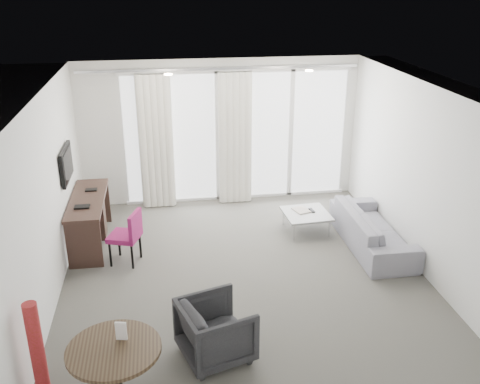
{
  "coord_description": "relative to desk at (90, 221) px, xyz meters",
  "views": [
    {
      "loc": [
        -1.03,
        -6.26,
        3.95
      ],
      "look_at": [
        0.0,
        0.6,
        1.1
      ],
      "focal_mm": 40.0,
      "sensor_mm": 36.0,
      "label": 1
    }
  ],
  "objects": [
    {
      "name": "curtain_track",
      "position": [
        2.22,
        1.32,
        2.07
      ],
      "size": [
        4.8,
        0.04,
        0.04
      ],
      "primitive_type": null,
      "color": "#B2B2B7",
      "rests_on": "ceiling"
    },
    {
      "name": "round_table",
      "position": [
        0.63,
        -3.57,
        -0.03
      ],
      "size": [
        1.04,
        1.04,
        0.71
      ],
      "primitive_type": null,
      "rotation": [
        0.0,
        0.0,
        0.19
      ],
      "color": "#3D2D1D",
      "rests_on": "floor"
    },
    {
      "name": "tv",
      "position": [
        -0.23,
        -0.05,
        0.97
      ],
      "size": [
        0.05,
        0.8,
        0.5
      ],
      "primitive_type": null,
      "color": "black",
      "rests_on": "wall_left"
    },
    {
      "name": "floor",
      "position": [
        2.22,
        -1.5,
        -0.38
      ],
      "size": [
        5.0,
        6.0,
        0.0
      ],
      "primitive_type": "cube",
      "color": "#514F48",
      "rests_on": "ground"
    },
    {
      "name": "remote",
      "position": [
        3.55,
        -0.01,
        -0.02
      ],
      "size": [
        0.06,
        0.15,
        0.02
      ],
      "primitive_type": null,
      "rotation": [
        0.0,
        0.0,
        0.14
      ],
      "color": "black",
      "rests_on": "coffee_table"
    },
    {
      "name": "wall_right",
      "position": [
        4.72,
        -1.5,
        0.92
      ],
      "size": [
        0.0,
        6.0,
        2.6
      ],
      "primitive_type": "cube",
      "color": "silver",
      "rests_on": "ground"
    },
    {
      "name": "curtain_left",
      "position": [
        1.07,
        1.32,
        0.82
      ],
      "size": [
        0.6,
        0.2,
        2.38
      ],
      "primitive_type": null,
      "color": "silver",
      "rests_on": "ground"
    },
    {
      "name": "sofa",
      "position": [
        4.32,
        -0.73,
        -0.1
      ],
      "size": [
        0.77,
        1.96,
        0.57
      ],
      "primitive_type": "imported",
      "rotation": [
        0.0,
        0.0,
        1.57
      ],
      "color": "gray",
      "rests_on": "floor"
    },
    {
      "name": "desk_chair",
      "position": [
        0.56,
        -0.67,
        0.02
      ],
      "size": [
        0.55,
        0.54,
        0.81
      ],
      "primitive_type": null,
      "rotation": [
        0.0,
        0.0,
        -0.33
      ],
      "color": "#82174E",
      "rests_on": "floor"
    },
    {
      "name": "downlight_a",
      "position": [
        1.32,
        0.1,
        2.21
      ],
      "size": [
        0.12,
        0.12,
        0.02
      ],
      "primitive_type": "cylinder",
      "color": "#FFE0B2",
      "rests_on": "ceiling"
    },
    {
      "name": "curtain_right",
      "position": [
        2.47,
        1.32,
        0.82
      ],
      "size": [
        0.6,
        0.2,
        2.38
      ],
      "primitive_type": null,
      "color": "silver",
      "rests_on": "ground"
    },
    {
      "name": "terrace_slab",
      "position": [
        2.52,
        3.0,
        -0.44
      ],
      "size": [
        5.6,
        3.0,
        0.12
      ],
      "primitive_type": "cube",
      "color": "#4D4D50",
      "rests_on": "ground"
    },
    {
      "name": "window_panel",
      "position": [
        2.52,
        1.49,
        0.82
      ],
      "size": [
        4.0,
        0.02,
        2.38
      ],
      "primitive_type": null,
      "color": "white",
      "rests_on": "ground"
    },
    {
      "name": "wall_front",
      "position": [
        2.22,
        -4.5,
        0.92
      ],
      "size": [
        5.0,
        0.0,
        2.6
      ],
      "primitive_type": "cube",
      "color": "silver",
      "rests_on": "ground"
    },
    {
      "name": "downlight_b",
      "position": [
        3.42,
        0.1,
        2.21
      ],
      "size": [
        0.12,
        0.12,
        0.02
      ],
      "primitive_type": "cylinder",
      "color": "#FFE0B2",
      "rests_on": "ceiling"
    },
    {
      "name": "red_lamp",
      "position": [
        -0.12,
        -3.34,
        0.18
      ],
      "size": [
        0.27,
        0.27,
        1.12
      ],
      "primitive_type": "cylinder",
      "rotation": [
        0.0,
        0.0,
        -0.24
      ],
      "color": "maroon",
      "rests_on": "floor"
    },
    {
      "name": "menu_card",
      "position": [
        0.7,
        -3.46,
        0.34
      ],
      "size": [
        0.11,
        0.04,
        0.19
      ],
      "primitive_type": null,
      "rotation": [
        0.0,
        0.0,
        -0.2
      ],
      "color": "white",
      "rests_on": "round_table"
    },
    {
      "name": "magazine",
      "position": [
        3.39,
        0.03,
        -0.02
      ],
      "size": [
        0.29,
        0.33,
        0.02
      ],
      "primitive_type": null,
      "rotation": [
        0.0,
        0.0,
        0.31
      ],
      "color": "gray",
      "rests_on": "coffee_table"
    },
    {
      "name": "rattan_chair_b",
      "position": [
        4.24,
        3.34,
        0.07
      ],
      "size": [
        0.66,
        0.66,
        0.92
      ],
      "primitive_type": null,
      "rotation": [
        0.0,
        0.0,
        -0.05
      ],
      "color": "brown",
      "rests_on": "terrace_slab"
    },
    {
      "name": "wall_left",
      "position": [
        -0.28,
        -1.5,
        0.92
      ],
      "size": [
        0.0,
        6.0,
        2.6
      ],
      "primitive_type": "cube",
      "color": "silver",
      "rests_on": "ground"
    },
    {
      "name": "rattan_chair_a",
      "position": [
        2.84,
        3.39,
        -0.02
      ],
      "size": [
        0.6,
        0.6,
        0.73
      ],
      "primitive_type": null,
      "rotation": [
        0.0,
        0.0,
        -0.24
      ],
      "color": "brown",
      "rests_on": "terrace_slab"
    },
    {
      "name": "ceiling",
      "position": [
        2.22,
        -1.5,
        2.22
      ],
      "size": [
        5.0,
        6.0,
        0.0
      ],
      "primitive_type": "cube",
      "color": "white",
      "rests_on": "ground"
    },
    {
      "name": "rattan_table",
      "position": [
        3.76,
        3.01,
        -0.16
      ],
      "size": [
        0.59,
        0.59,
        0.44
      ],
      "primitive_type": null,
      "rotation": [
        0.0,
        0.0,
        0.41
      ],
      "color": "brown",
      "rests_on": "terrace_slab"
    },
    {
      "name": "tub_armchair",
      "position": [
        1.65,
        -2.95,
        -0.05
      ],
      "size": [
        0.92,
        0.91,
        0.67
      ],
      "primitive_type": "imported",
      "rotation": [
        0.0,
        0.0,
        1.87
      ],
      "color": "#242426",
      "rests_on": "floor"
    },
    {
      "name": "desk",
      "position": [
        0.0,
        0.0,
        0.0
      ],
      "size": [
        0.51,
        1.64,
        0.77
      ],
      "primitive_type": null,
      "color": "#32201A",
      "rests_on": "floor"
    },
    {
      "name": "window_frame",
      "position": [
        2.52,
        1.47,
        0.82
      ],
      "size": [
        4.1,
        0.06,
        2.44
      ],
      "primitive_type": null,
      "color": "white",
      "rests_on": "ground"
    },
    {
      "name": "balustrade",
      "position": [
        2.52,
        4.45,
        0.12
      ],
      "size": [
        5.5,
        0.06,
        1.05
      ],
      "primitive_type": null,
      "color": "#B2B2B7",
      "rests_on": "terrace_slab"
    },
    {
      "name": "coffee_table",
      "position": [
        3.44,
        -0.07,
        -0.22
      ],
      "size": [
        0.76,
        0.76,
        0.32
      ],
      "primitive_type": null,
      "rotation": [
        0.0,
        0.0,
        0.06
      ],
      "color": "gray",
      "rests_on": "floor"
    }
  ]
}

